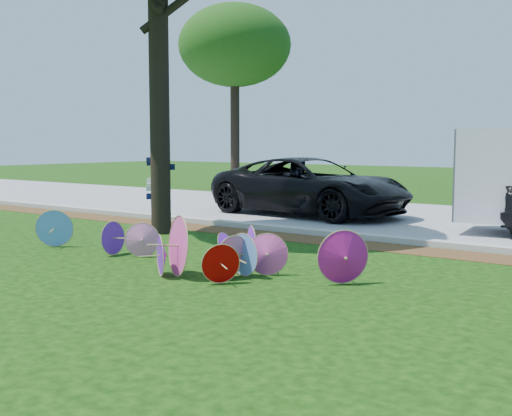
{
  "coord_description": "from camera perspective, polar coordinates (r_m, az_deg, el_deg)",
  "views": [
    {
      "loc": [
        7.06,
        -6.91,
        2.03
      ],
      "look_at": [
        0.5,
        2.0,
        0.9
      ],
      "focal_mm": 45.0,
      "sensor_mm": 36.0,
      "label": 1
    }
  ],
  "objects": [
    {
      "name": "black_van",
      "position": [
        17.99,
        4.84,
        1.91
      ],
      "size": [
        6.03,
        3.25,
        1.61
      ],
      "primitive_type": "imported",
      "rotation": [
        0.0,
        0.0,
        1.47
      ],
      "color": "black",
      "rests_on": "ground"
    },
    {
      "name": "ground",
      "position": [
        10.08,
        -9.11,
        -5.86
      ],
      "size": [
        90.0,
        90.0,
        0.0
      ],
      "primitive_type": "plane",
      "color": "black",
      "rests_on": "ground"
    },
    {
      "name": "parasol_pile",
      "position": [
        10.3,
        -5.13,
        -3.49
      ],
      "size": [
        6.83,
        1.99,
        0.95
      ],
      "color": "#5892E5",
      "rests_on": "ground"
    },
    {
      "name": "curb",
      "position": [
        14.15,
        6.07,
        -2.2
      ],
      "size": [
        90.0,
        0.3,
        0.12
      ],
      "primitive_type": "cube",
      "color": "#B7B5AD",
      "rests_on": "ground"
    },
    {
      "name": "mulch_strip",
      "position": [
        13.57,
        4.57,
        -2.77
      ],
      "size": [
        90.0,
        1.0,
        0.01
      ],
      "primitive_type": "cube",
      "color": "#472D16",
      "rests_on": "ground"
    },
    {
      "name": "street",
      "position": [
        17.84,
        12.81,
        -0.83
      ],
      "size": [
        90.0,
        8.0,
        0.01
      ],
      "primitive_type": "cube",
      "color": "gray",
      "rests_on": "ground"
    }
  ]
}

